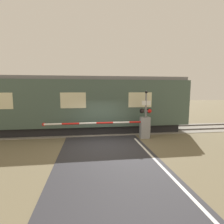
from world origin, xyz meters
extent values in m
plane|color=#6B6047|center=(0.00, 0.00, 0.00)|extent=(80.00, 80.00, 0.00)
cube|color=gray|center=(0.00, 3.44, 0.01)|extent=(36.00, 3.20, 0.03)
cube|color=#595451|center=(0.00, 2.72, 0.08)|extent=(36.00, 0.08, 0.10)
cube|color=#595451|center=(0.00, 4.16, 0.08)|extent=(36.00, 0.08, 0.10)
cube|color=black|center=(-1.82, 3.44, 0.30)|extent=(15.08, 2.37, 0.60)
cube|color=#42564C|center=(-1.82, 3.44, 2.20)|extent=(16.39, 2.79, 3.19)
cube|color=slate|center=(-1.82, 3.44, 3.91)|extent=(16.07, 2.57, 0.24)
cube|color=beige|center=(2.69, 2.03, 2.44)|extent=(1.64, 0.02, 1.02)
cube|color=beige|center=(-1.82, 2.03, 2.44)|extent=(1.64, 0.02, 1.02)
cube|color=gray|center=(2.76, 1.12, 0.69)|extent=(0.60, 0.44, 1.38)
cylinder|color=gray|center=(2.76, 1.12, 1.07)|extent=(0.16, 0.16, 0.18)
cylinder|color=red|center=(2.24, 1.12, 1.07)|extent=(1.05, 0.11, 0.11)
cylinder|color=white|center=(1.19, 1.12, 1.07)|extent=(1.05, 0.11, 0.11)
cylinder|color=red|center=(0.15, 1.12, 1.07)|extent=(1.05, 0.11, 0.11)
cylinder|color=white|center=(-0.90, 1.12, 1.07)|extent=(1.05, 0.11, 0.11)
cylinder|color=red|center=(-1.94, 1.12, 1.07)|extent=(1.05, 0.11, 0.11)
cylinder|color=white|center=(-2.99, 1.12, 1.07)|extent=(1.05, 0.11, 0.11)
cylinder|color=red|center=(-3.51, 1.12, 1.07)|extent=(0.20, 0.02, 0.20)
cylinder|color=gray|center=(2.77, 1.03, 1.44)|extent=(0.11, 0.11, 2.87)
cube|color=gray|center=(2.77, 1.03, 1.78)|extent=(0.59, 0.07, 0.07)
sphere|color=black|center=(2.53, 0.98, 1.78)|extent=(0.24, 0.24, 0.24)
sphere|color=red|center=(3.01, 0.98, 1.78)|extent=(0.24, 0.24, 0.24)
cylinder|color=black|center=(2.53, 1.09, 1.78)|extent=(0.30, 0.06, 0.30)
cylinder|color=black|center=(3.01, 1.09, 1.78)|extent=(0.30, 0.06, 0.30)
cube|color=white|center=(2.77, 0.99, 2.30)|extent=(0.57, 0.02, 0.29)
sphere|color=black|center=(2.77, 1.03, 2.97)|extent=(0.18, 0.18, 0.18)
camera|label=1|loc=(-0.87, -9.58, 3.12)|focal=28.00mm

